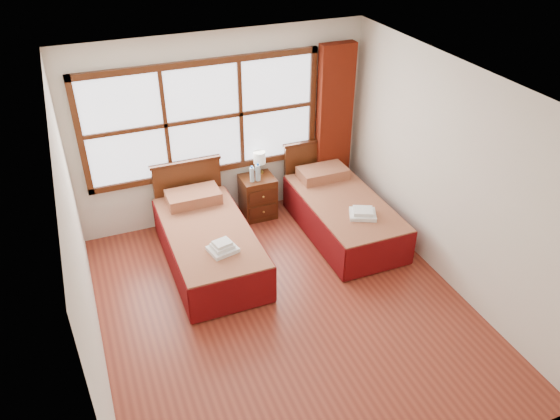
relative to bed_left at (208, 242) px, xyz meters
name	(u,v)px	position (x,y,z in m)	size (l,w,h in m)	color
floor	(286,310)	(0.56, -1.20, -0.30)	(4.50, 4.50, 0.00)	maroon
ceiling	(288,90)	(0.56, -1.20, 2.30)	(4.50, 4.50, 0.00)	white
wall_back	(222,129)	(0.56, 1.05, 1.00)	(4.00, 4.00, 0.00)	silver
wall_left	(80,258)	(-1.44, -1.20, 1.00)	(4.50, 4.50, 0.00)	silver
wall_right	(451,178)	(2.56, -1.20, 1.00)	(4.50, 4.50, 0.00)	silver
window	(204,119)	(0.31, 1.01, 1.20)	(3.16, 0.06, 1.56)	white
curtain	(334,124)	(2.16, 0.91, 0.87)	(0.50, 0.16, 2.30)	#611709
bed_left	(208,242)	(0.00, 0.00, 0.00)	(1.02, 2.04, 0.99)	#3F1B0D
bed_right	(342,212)	(1.87, 0.00, -0.01)	(0.99, 2.01, 0.96)	#3F1B0D
nightstand	(258,197)	(0.95, 0.80, 0.01)	(0.46, 0.45, 0.61)	#4A2210
towels_left	(223,247)	(0.04, -0.55, 0.28)	(0.36, 0.33, 0.13)	white
towels_right	(363,213)	(1.91, -0.48, 0.25)	(0.42, 0.40, 0.10)	white
lamp	(259,158)	(1.03, 0.92, 0.54)	(0.17, 0.17, 0.33)	gold
bottle_near	(252,174)	(0.85, 0.73, 0.42)	(0.06, 0.06, 0.23)	silver
bottle_far	(258,173)	(0.94, 0.73, 0.43)	(0.07, 0.07, 0.26)	silver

